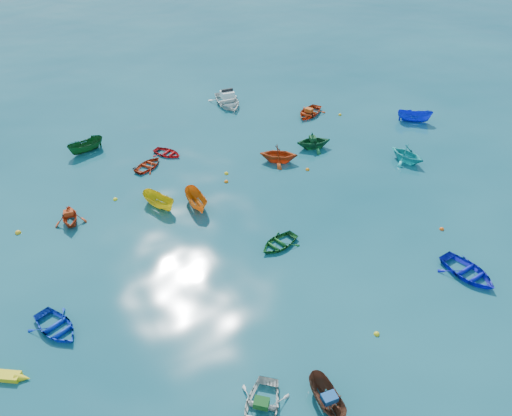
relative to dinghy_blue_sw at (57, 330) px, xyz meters
name	(u,v)px	position (x,y,z in m)	size (l,w,h in m)	color
ground	(291,257)	(13.65, -0.09, 0.00)	(160.00, 160.00, 0.00)	#0B3F50
dinghy_blue_sw	(57,330)	(0.00, 0.00, 0.00)	(2.18, 3.05, 0.63)	#0F33BE
dinghy_white_near	(261,412)	(7.58, -8.62, 0.00)	(2.26, 3.16, 0.65)	silver
sampan_brown_mid	(326,404)	(10.40, -9.54, 0.00)	(1.02, 2.70, 1.04)	brown
dinghy_blue_se	(467,275)	(22.22, -5.85, 0.00)	(2.47, 3.46, 0.72)	#0F15BE
dinghy_orange_w	(71,223)	(2.03, 9.11, 0.00)	(2.11, 2.44, 1.29)	#BD3411
sampan_yellow_mid	(160,207)	(7.88, 8.37, 0.00)	(1.09, 2.90, 1.12)	gold
dinghy_green_e	(279,245)	(13.47, 1.18, 0.00)	(1.96, 2.73, 0.57)	#13531D
dinghy_cyan_se	(406,161)	(27.40, 6.14, 0.00)	(2.50, 2.90, 1.52)	#1CAFB1
dinghy_red_nw	(149,167)	(8.60, 13.93, 0.00)	(1.85, 2.59, 0.54)	#A92A0E
sampan_orange_n	(197,206)	(10.25, 7.34, 0.00)	(1.13, 2.99, 1.16)	orange
dinghy_green_n	(313,148)	(21.81, 11.15, 0.00)	(2.44, 2.83, 1.49)	#13542B
dinghy_red_ne	(309,115)	(24.70, 16.86, 0.00)	(2.37, 3.31, 0.69)	#BB340F
sampan_blue_far	(413,121)	(32.63, 11.59, 0.00)	(1.16, 3.09, 1.19)	#1026D4
dinghy_red_far	(168,155)	(10.50, 15.20, 0.00)	(1.76, 2.46, 0.51)	red
dinghy_orange_far	(278,162)	(18.18, 10.39, 0.00)	(2.56, 2.97, 1.56)	#BD3D11
sampan_green_far	(87,152)	(4.66, 18.42, 0.00)	(1.15, 3.06, 1.19)	#10441B
motorboat_white	(228,104)	(18.66, 22.20, 0.00)	(3.10, 4.33, 1.50)	white
tarp_green_a	(261,403)	(7.64, -8.55, 0.49)	(0.67, 0.51, 0.32)	#134D1A
tarp_blue_a	(329,398)	(10.39, -9.69, 0.68)	(0.66, 0.50, 0.32)	#194C93
tarp_orange_a	(69,213)	(2.03, 9.16, 0.79)	(0.60, 0.46, 0.29)	#B63612
tarp_green_b	(313,138)	(21.71, 11.17, 0.90)	(0.65, 0.49, 0.31)	#10431E
tarp_orange_b	(309,110)	(24.62, 16.80, 0.51)	(0.68, 0.52, 0.33)	#C94C14
buoy_ye_a	(377,334)	(14.81, -7.23, 0.00)	(0.31, 0.31, 0.31)	yellow
buoy_or_b	(442,229)	(23.88, -1.89, 0.00)	(0.31, 0.31, 0.31)	#F2500D
buoy_ye_b	(18,233)	(-1.25, 9.41, 0.00)	(0.39, 0.39, 0.39)	gold
buoy_or_c	(226,182)	(13.27, 9.36, 0.00)	(0.32, 0.32, 0.32)	orange
buoy_ye_c	(226,174)	(13.72, 10.43, 0.00)	(0.33, 0.33, 0.33)	yellow
buoy_or_d	(307,170)	(19.64, 8.31, 0.00)	(0.33, 0.33, 0.33)	orange
buoy_ye_d	(115,200)	(5.27, 10.55, 0.00)	(0.32, 0.32, 0.32)	yellow
buoy_or_e	(281,153)	(18.93, 11.49, 0.00)	(0.32, 0.32, 0.32)	#FC530D
buoy_ye_e	(340,115)	(27.27, 15.55, 0.00)	(0.32, 0.32, 0.32)	gold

